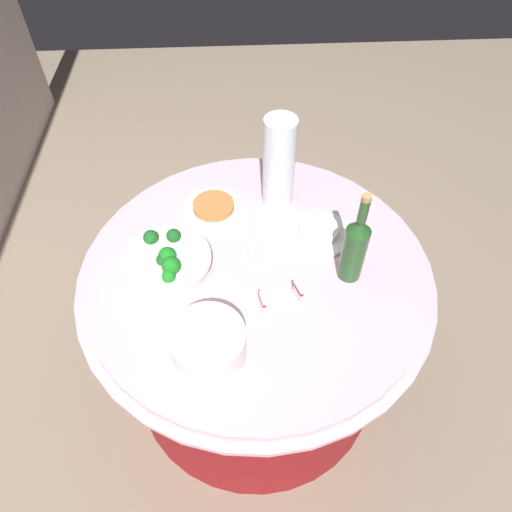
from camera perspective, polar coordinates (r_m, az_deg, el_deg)
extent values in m
plane|color=gray|center=(2.15, 0.00, -13.63)|extent=(6.00, 6.00, 0.00)
cylinder|color=maroon|center=(1.85, 0.00, -8.89)|extent=(1.01, 1.01, 0.69)
cylinder|color=#E0B2C6|center=(1.55, 0.00, -2.13)|extent=(1.16, 1.16, 0.02)
cylinder|color=#E0B2C6|center=(1.54, 0.00, -1.56)|extent=(1.10, 1.10, 0.03)
cylinder|color=white|center=(1.52, -10.57, -1.02)|extent=(0.26, 0.26, 0.05)
cylinder|color=white|center=(1.50, -10.73, -0.27)|extent=(0.28, 0.28, 0.01)
sphere|color=#19511E|center=(1.48, -11.15, -0.48)|extent=(0.04, 0.04, 0.04)
sphere|color=#19561E|center=(1.53, -9.91, 2.42)|extent=(0.05, 0.05, 0.05)
sphere|color=#197B1E|center=(1.49, -10.65, 0.18)|extent=(0.06, 0.06, 0.06)
sphere|color=#197B1E|center=(1.49, -10.61, 0.09)|extent=(0.05, 0.05, 0.05)
sphere|color=#197C1E|center=(1.44, -10.22, -1.18)|extent=(0.06, 0.06, 0.06)
sphere|color=#19811E|center=(1.44, -10.48, -2.45)|extent=(0.04, 0.04, 0.04)
sphere|color=#195A1E|center=(1.54, -12.56, 2.21)|extent=(0.05, 0.05, 0.05)
cylinder|color=white|center=(1.35, -5.66, -11.37)|extent=(0.21, 0.21, 0.01)
cylinder|color=white|center=(1.34, -5.69, -11.16)|extent=(0.21, 0.21, 0.01)
cylinder|color=white|center=(1.34, -5.72, -10.95)|extent=(0.21, 0.21, 0.01)
cylinder|color=white|center=(1.33, -5.76, -10.74)|extent=(0.21, 0.21, 0.01)
cylinder|color=white|center=(1.32, -5.79, -10.53)|extent=(0.21, 0.21, 0.01)
cylinder|color=white|center=(1.31, -5.82, -10.32)|extent=(0.21, 0.21, 0.01)
cylinder|color=white|center=(1.30, -5.86, -10.10)|extent=(0.21, 0.21, 0.01)
cylinder|color=white|center=(1.29, -5.89, -9.88)|extent=(0.21, 0.21, 0.01)
cylinder|color=white|center=(1.28, -5.93, -9.66)|extent=(0.21, 0.21, 0.01)
cylinder|color=white|center=(1.28, -5.97, -9.43)|extent=(0.21, 0.21, 0.01)
cylinder|color=#224C21|center=(1.46, 11.65, 0.30)|extent=(0.07, 0.07, 0.20)
cone|color=#224C21|center=(1.37, 12.43, 3.55)|extent=(0.07, 0.07, 0.04)
cylinder|color=#224C21|center=(1.33, 12.86, 5.33)|extent=(0.03, 0.03, 0.08)
cylinder|color=#B2844C|center=(1.29, 13.23, 6.84)|extent=(0.03, 0.03, 0.02)
cylinder|color=silver|center=(1.62, 2.79, 11.12)|extent=(0.11, 0.11, 0.34)
sphere|color=#E5B26B|center=(1.72, 2.57, 8.20)|extent=(0.06, 0.06, 0.06)
sphere|color=#E5B26B|center=(1.70, 2.04, 7.47)|extent=(0.06, 0.06, 0.06)
sphere|color=#E5B26B|center=(1.70, 3.28, 7.51)|extent=(0.06, 0.06, 0.06)
sphere|color=#72C64C|center=(1.68, 2.24, 9.45)|extent=(0.06, 0.06, 0.06)
sphere|color=#72C64C|center=(1.66, 2.44, 8.63)|extent=(0.06, 0.06, 0.06)
sphere|color=#72C64C|center=(1.68, 3.41, 9.13)|extent=(0.06, 0.06, 0.06)
sphere|color=red|center=(1.64, 2.05, 10.63)|extent=(0.06, 0.06, 0.06)
sphere|color=red|center=(1.62, 2.94, 10.01)|extent=(0.06, 0.06, 0.06)
sphere|color=red|center=(1.65, 3.30, 10.78)|extent=(0.06, 0.06, 0.06)
sphere|color=#E5B26B|center=(1.60, 2.10, 11.82)|extent=(0.06, 0.06, 0.06)
sphere|color=#E5B26B|center=(1.59, 3.41, 11.61)|extent=(0.06, 0.06, 0.06)
sphere|color=#E5B26B|center=(1.62, 2.99, 12.39)|extent=(0.06, 0.06, 0.06)
sphere|color=#72C64C|center=(1.56, 2.43, 13.12)|extent=(0.06, 0.06, 0.06)
sphere|color=#72C64C|center=(1.57, 3.69, 13.38)|extent=(0.06, 0.06, 0.06)
sphere|color=#72C64C|center=(1.59, 2.61, 13.89)|extent=(0.06, 0.06, 0.06)
cylinder|color=silver|center=(1.56, -1.19, 0.82)|extent=(0.16, 0.04, 0.01)
cylinder|color=silver|center=(1.57, 0.08, 1.09)|extent=(0.16, 0.04, 0.01)
sphere|color=silver|center=(1.52, 0.25, -1.25)|extent=(0.01, 0.01, 0.01)
cylinder|color=white|center=(1.62, 7.52, 2.70)|extent=(0.22, 0.22, 0.01)
cylinder|color=white|center=(1.61, 7.59, 3.17)|extent=(0.13, 0.13, 0.03)
cylinder|color=white|center=(1.70, -5.11, 5.67)|extent=(0.22, 0.22, 0.01)
cylinder|color=#B77038|center=(1.69, -5.15, 6.06)|extent=(0.15, 0.15, 0.02)
cube|color=white|center=(1.43, 5.06, -4.40)|extent=(0.05, 0.03, 0.05)
cube|color=maroon|center=(1.42, 5.11, -3.99)|extent=(0.05, 0.03, 0.01)
cube|color=white|center=(1.40, 0.73, -5.71)|extent=(0.05, 0.02, 0.05)
cube|color=maroon|center=(1.39, 0.74, -5.30)|extent=(0.05, 0.02, 0.01)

